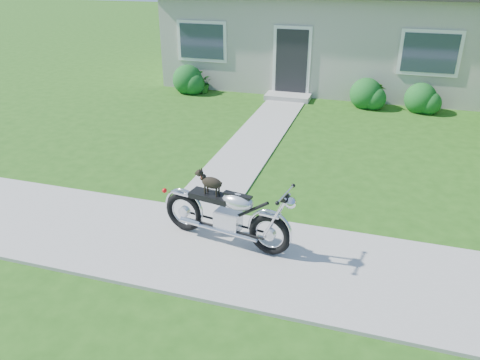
{
  "coord_description": "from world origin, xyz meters",
  "views": [
    {
      "loc": [
        1.34,
        -5.66,
        4.08
      ],
      "look_at": [
        -0.73,
        1.0,
        0.75
      ],
      "focal_mm": 35.0,
      "sensor_mm": 36.0,
      "label": 1
    }
  ],
  "objects_px": {
    "house": "(352,18)",
    "potted_plant_left": "(202,83)",
    "potted_plant_right": "(379,95)",
    "motorcycle_with_dog": "(227,214)"
  },
  "relations": [
    {
      "from": "potted_plant_right",
      "to": "motorcycle_with_dog",
      "type": "bearing_deg",
      "value": -103.05
    },
    {
      "from": "potted_plant_right",
      "to": "motorcycle_with_dog",
      "type": "height_order",
      "value": "motorcycle_with_dog"
    },
    {
      "from": "potted_plant_right",
      "to": "motorcycle_with_dog",
      "type": "relative_size",
      "value": 0.34
    },
    {
      "from": "potted_plant_left",
      "to": "potted_plant_right",
      "type": "relative_size",
      "value": 0.89
    },
    {
      "from": "house",
      "to": "potted_plant_left",
      "type": "xyz_separation_m",
      "value": [
        -4.36,
        -3.44,
        -1.82
      ]
    },
    {
      "from": "house",
      "to": "motorcycle_with_dog",
      "type": "distance_m",
      "value": 11.91
    },
    {
      "from": "potted_plant_right",
      "to": "motorcycle_with_dog",
      "type": "xyz_separation_m",
      "value": [
        -1.93,
        -8.34,
        0.17
      ]
    },
    {
      "from": "potted_plant_left",
      "to": "house",
      "type": "bearing_deg",
      "value": 38.31
    },
    {
      "from": "potted_plant_right",
      "to": "house",
      "type": "bearing_deg",
      "value": 109.94
    },
    {
      "from": "house",
      "to": "potted_plant_right",
      "type": "xyz_separation_m",
      "value": [
        1.25,
        -3.44,
        -1.78
      ]
    }
  ]
}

